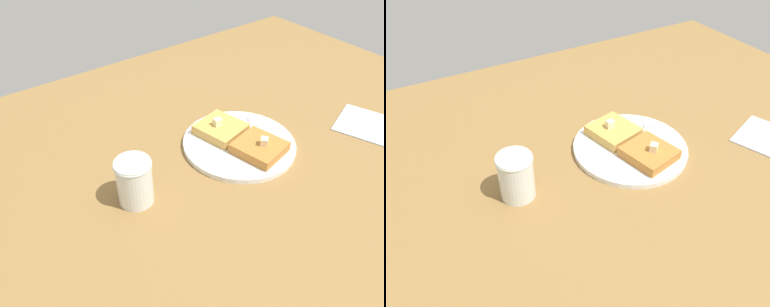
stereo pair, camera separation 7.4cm
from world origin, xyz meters
TOP-DOWN VIEW (x-y plane):
  - table_surface at (0.00, 0.00)cm, footprint 124.56×124.56cm
  - plate at (8.64, 5.76)cm, footprint 24.76×24.76cm
  - toast_slice_left at (3.59, 4.68)cm, footprint 11.31×11.05cm
  - toast_slice_middle at (13.68, 6.85)cm, footprint 11.31×11.05cm
  - butter_pat_primary at (2.82, 4.35)cm, footprint 2.19×2.22cm
  - butter_pat_secondary at (14.17, 7.54)cm, footprint 1.57×1.73cm
  - fork at (15.11, 2.20)cm, footprint 9.44×14.47cm
  - syrup_jar at (7.95, 32.18)cm, footprint 6.85×6.85cm

SIDE VIEW (x-z plane):
  - table_surface at x=0.00cm, z-range 0.00..2.07cm
  - plate at x=8.64cm, z-range 2.14..3.31cm
  - fork at x=15.11cm, z-range 3.23..3.59cm
  - toast_slice_left at x=3.59cm, z-range 3.23..5.38cm
  - toast_slice_middle at x=13.68cm, z-range 3.23..5.38cm
  - butter_pat_primary at x=2.82cm, z-range 5.38..7.03cm
  - butter_pat_secondary at x=14.17cm, z-range 5.38..7.03cm
  - syrup_jar at x=7.95cm, z-range 1.74..10.93cm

